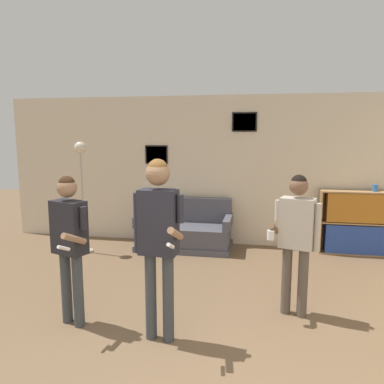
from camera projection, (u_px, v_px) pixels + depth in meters
name	position (u px, v px, depth m)	size (l,w,h in m)	color
wall_back	(226.00, 171.00, 6.79)	(8.40, 0.08, 2.70)	beige
couch	(185.00, 232.00, 6.67)	(1.66, 0.80, 0.87)	#4C4C56
bookshelf	(355.00, 223.00, 6.31)	(1.15, 0.30, 1.08)	#A87F51
floor_lamp	(82.00, 177.00, 6.27)	(0.28, 0.28, 1.89)	#ADA89E
person_player_foreground_left	(69.00, 236.00, 3.87)	(0.47, 0.55, 1.60)	#3D4247
person_player_foreground_center	(158.00, 230.00, 3.55)	(0.50, 0.49, 1.79)	#3D4247
person_watcher_holding_cup	(297.00, 231.00, 4.08)	(0.56, 0.37, 1.59)	brown
bottle_on_floor	(148.00, 252.00, 6.13)	(0.07, 0.07, 0.28)	brown
drinking_cup	(375.00, 188.00, 6.17)	(0.09, 0.09, 0.12)	blue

